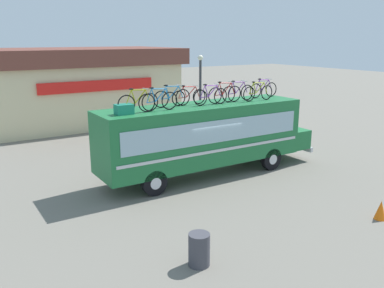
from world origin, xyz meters
name	(u,v)px	position (x,y,z in m)	size (l,w,h in m)	color
ground_plane	(202,175)	(0.00, 0.00, 0.00)	(120.00, 120.00, 0.00)	slate
bus	(206,134)	(0.20, 0.00, 1.87)	(10.64, 2.37, 3.21)	#1E6B38
luggage_bag_1	(124,109)	(-3.78, -0.34, 3.40)	(0.66, 0.47, 0.38)	#1E7F66
rooftop_bicycle_1	(138,102)	(-3.15, -0.27, 3.61)	(1.71, 0.44, 0.95)	black
rooftop_bicycle_2	(158,101)	(-2.33, -0.35, 3.61)	(1.73, 0.44, 0.95)	black
rooftop_bicycle_3	(172,97)	(-1.38, 0.24, 3.60)	(1.74, 0.44, 0.94)	black
rooftop_bicycle_4	(189,96)	(-0.53, 0.26, 3.58)	(1.69, 0.44, 0.87)	black
rooftop_bicycle_5	(211,96)	(0.26, -0.21, 3.59)	(1.73, 0.44, 0.91)	black
rooftop_bicycle_6	(225,94)	(1.12, -0.08, 3.61)	(1.78, 0.44, 0.96)	black
rooftop_bicycle_7	(238,93)	(1.91, -0.01, 3.61)	(1.77, 0.44, 0.95)	black
rooftop_bicycle_8	(258,92)	(2.80, -0.36, 3.59)	(1.73, 0.44, 0.90)	black
rooftop_bicycle_9	(263,89)	(3.73, 0.31, 3.60)	(1.69, 0.44, 0.93)	black
roadside_building	(80,85)	(-0.75, 14.94, 2.72)	(13.62, 8.25, 5.29)	beige
trash_bin	(199,250)	(-4.24, -6.25, 0.46)	(0.59, 0.59, 0.92)	#3F3F47
traffic_cone	(381,210)	(2.58, -7.09, 0.33)	(0.39, 0.39, 0.66)	orange
street_lamp	(200,93)	(3.07, 4.85, 2.96)	(0.29, 0.29, 5.08)	#38383D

